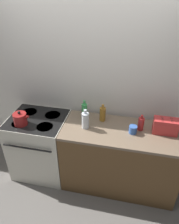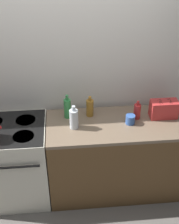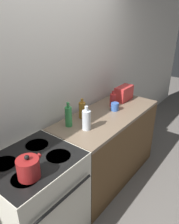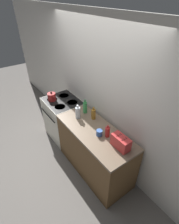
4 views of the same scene
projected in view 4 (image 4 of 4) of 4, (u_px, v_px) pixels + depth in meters
name	position (u px, v px, depth m)	size (l,w,h in m)	color
ground_plane	(66.00, 157.00, 3.55)	(12.00, 12.00, 0.00)	slate
wall_back	(95.00, 91.00, 3.15)	(8.00, 0.05, 2.60)	silver
stove	(64.00, 118.00, 3.84)	(0.76, 0.70, 0.93)	silver
counter_block	(95.00, 150.00, 3.09)	(1.49, 0.64, 0.93)	brown
kettle	(52.00, 97.00, 3.55)	(0.21, 0.17, 0.19)	maroon
toaster	(121.00, 142.00, 2.47)	(0.29, 0.14, 0.19)	red
bottle_red	(107.00, 132.00, 2.66)	(0.07, 0.07, 0.21)	#B72828
bottle_amber	(93.00, 114.00, 3.03)	(0.08, 0.08, 0.23)	#9E6B23
bottle_clear	(78.00, 113.00, 3.05)	(0.09, 0.09, 0.26)	silver
bottle_green	(85.00, 107.00, 3.18)	(0.07, 0.07, 0.27)	#338C47
cup_blue	(99.00, 133.00, 2.70)	(0.10, 0.10, 0.10)	#3860B2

